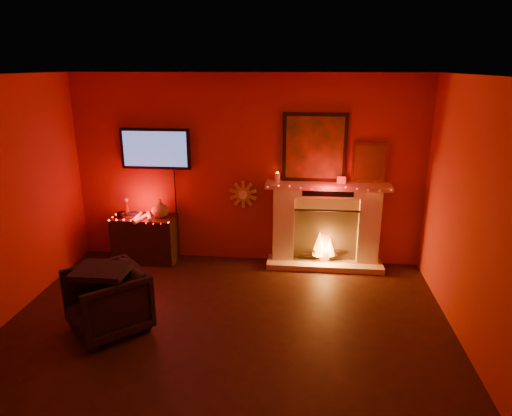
{
  "coord_description": "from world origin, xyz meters",
  "views": [
    {
      "loc": [
        0.78,
        -3.81,
        2.8
      ],
      "look_at": [
        0.22,
        1.7,
        1.05
      ],
      "focal_mm": 32.0,
      "sensor_mm": 36.0,
      "label": 1
    }
  ],
  "objects_px": {
    "tv": "(156,149)",
    "console_table": "(146,236)",
    "fireplace": "(326,217)",
    "sunburst_clock": "(243,195)",
    "armchair": "(107,301)"
  },
  "relations": [
    {
      "from": "tv",
      "to": "console_table",
      "type": "relative_size",
      "value": 1.31
    },
    {
      "from": "fireplace",
      "to": "tv",
      "type": "bearing_deg",
      "value": 178.5
    },
    {
      "from": "fireplace",
      "to": "sunburst_clock",
      "type": "bearing_deg",
      "value": 175.63
    },
    {
      "from": "fireplace",
      "to": "armchair",
      "type": "xyz_separation_m",
      "value": [
        -2.41,
        -1.99,
        -0.37
      ]
    },
    {
      "from": "console_table",
      "to": "tv",
      "type": "bearing_deg",
      "value": 48.61
    },
    {
      "from": "fireplace",
      "to": "console_table",
      "type": "distance_m",
      "value": 2.64
    },
    {
      "from": "console_table",
      "to": "armchair",
      "type": "relative_size",
      "value": 1.22
    },
    {
      "from": "sunburst_clock",
      "to": "console_table",
      "type": "height_order",
      "value": "sunburst_clock"
    },
    {
      "from": "sunburst_clock",
      "to": "armchair",
      "type": "relative_size",
      "value": 0.52
    },
    {
      "from": "armchair",
      "to": "console_table",
      "type": "bearing_deg",
      "value": 143.35
    },
    {
      "from": "tv",
      "to": "console_table",
      "type": "xyz_separation_m",
      "value": [
        -0.17,
        -0.19,
        -1.27
      ]
    },
    {
      "from": "tv",
      "to": "armchair",
      "type": "relative_size",
      "value": 1.6
    },
    {
      "from": "sunburst_clock",
      "to": "console_table",
      "type": "distance_m",
      "value": 1.56
    },
    {
      "from": "console_table",
      "to": "sunburst_clock",
      "type": "bearing_deg",
      "value": 8.81
    },
    {
      "from": "sunburst_clock",
      "to": "armchair",
      "type": "distance_m",
      "value": 2.49
    }
  ]
}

